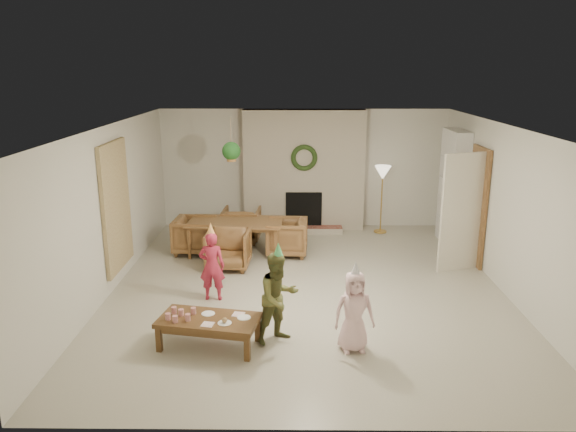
{
  "coord_description": "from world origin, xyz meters",
  "views": [
    {
      "loc": [
        -0.21,
        -8.01,
        3.34
      ],
      "look_at": [
        -0.3,
        0.4,
        1.05
      ],
      "focal_mm": 34.3,
      "sensor_mm": 36.0,
      "label": 1
    }
  ],
  "objects_px": {
    "dining_table": "(235,238)",
    "coffee_table_top": "(209,320)",
    "dining_chair_far": "(241,225)",
    "dining_chair_left": "(195,235)",
    "child_plaid": "(278,298)",
    "dining_chair_right": "(287,237)",
    "dining_chair_near": "(228,249)",
    "child_red": "(212,266)",
    "child_pink": "(354,311)"
  },
  "relations": [
    {
      "from": "dining_table",
      "to": "dining_chair_far",
      "type": "height_order",
      "value": "dining_chair_far"
    },
    {
      "from": "dining_table",
      "to": "dining_chair_far",
      "type": "relative_size",
      "value": 2.34
    },
    {
      "from": "dining_chair_near",
      "to": "child_plaid",
      "type": "relative_size",
      "value": 0.63
    },
    {
      "from": "dining_chair_near",
      "to": "dining_chair_right",
      "type": "relative_size",
      "value": 1.0
    },
    {
      "from": "dining_chair_far",
      "to": "child_red",
      "type": "height_order",
      "value": "child_red"
    },
    {
      "from": "child_red",
      "to": "dining_table",
      "type": "bearing_deg",
      "value": -91.62
    },
    {
      "from": "dining_chair_far",
      "to": "coffee_table_top",
      "type": "distance_m",
      "value": 4.25
    },
    {
      "from": "coffee_table_top",
      "to": "child_red",
      "type": "height_order",
      "value": "child_red"
    },
    {
      "from": "child_red",
      "to": "child_plaid",
      "type": "relative_size",
      "value": 0.9
    },
    {
      "from": "dining_chair_far",
      "to": "dining_chair_left",
      "type": "relative_size",
      "value": 1.0
    },
    {
      "from": "dining_chair_near",
      "to": "child_red",
      "type": "distance_m",
      "value": 1.34
    },
    {
      "from": "dining_table",
      "to": "coffee_table_top",
      "type": "xyz_separation_m",
      "value": [
        0.03,
        -3.49,
        0.04
      ]
    },
    {
      "from": "dining_chair_near",
      "to": "dining_chair_far",
      "type": "height_order",
      "value": "same"
    },
    {
      "from": "dining_table",
      "to": "dining_chair_right",
      "type": "bearing_deg",
      "value": -0.0
    },
    {
      "from": "dining_chair_right",
      "to": "dining_chair_left",
      "type": "bearing_deg",
      "value": -90.0
    },
    {
      "from": "dining_chair_near",
      "to": "child_pink",
      "type": "distance_m",
      "value": 3.36
    },
    {
      "from": "child_plaid",
      "to": "dining_chair_right",
      "type": "bearing_deg",
      "value": 53.51
    },
    {
      "from": "dining_chair_near",
      "to": "child_plaid",
      "type": "bearing_deg",
      "value": -67.12
    },
    {
      "from": "dining_table",
      "to": "dining_chair_left",
      "type": "bearing_deg",
      "value": 180.0
    },
    {
      "from": "dining_chair_near",
      "to": "child_plaid",
      "type": "distance_m",
      "value": 2.76
    },
    {
      "from": "dining_table",
      "to": "dining_chair_far",
      "type": "bearing_deg",
      "value": 90.0
    },
    {
      "from": "dining_table",
      "to": "child_plaid",
      "type": "height_order",
      "value": "child_plaid"
    },
    {
      "from": "coffee_table_top",
      "to": "dining_chair_far",
      "type": "bearing_deg",
      "value": 100.79
    },
    {
      "from": "dining_table",
      "to": "coffee_table_top",
      "type": "bearing_deg",
      "value": -86.26
    },
    {
      "from": "dining_chair_left",
      "to": "child_red",
      "type": "distance_m",
      "value": 2.22
    },
    {
      "from": "coffee_table_top",
      "to": "child_red",
      "type": "bearing_deg",
      "value": 107.31
    },
    {
      "from": "dining_chair_near",
      "to": "dining_chair_right",
      "type": "distance_m",
      "value": 1.21
    },
    {
      "from": "dining_chair_near",
      "to": "coffee_table_top",
      "type": "distance_m",
      "value": 2.74
    },
    {
      "from": "dining_chair_near",
      "to": "child_pink",
      "type": "xyz_separation_m",
      "value": [
        1.84,
        -2.81,
        0.17
      ]
    },
    {
      "from": "dining_chair_left",
      "to": "dining_chair_near",
      "type": "bearing_deg",
      "value": -135.0
    },
    {
      "from": "dining_chair_far",
      "to": "child_plaid",
      "type": "distance_m",
      "value": 4.19
    },
    {
      "from": "dining_table",
      "to": "dining_chair_right",
      "type": "xyz_separation_m",
      "value": [
        0.94,
        -0.05,
        0.03
      ]
    },
    {
      "from": "dining_table",
      "to": "dining_chair_left",
      "type": "xyz_separation_m",
      "value": [
        -0.75,
        0.04,
        0.03
      ]
    },
    {
      "from": "child_pink",
      "to": "dining_chair_right",
      "type": "bearing_deg",
      "value": 96.11
    },
    {
      "from": "coffee_table_top",
      "to": "child_pink",
      "type": "bearing_deg",
      "value": 8.59
    },
    {
      "from": "child_red",
      "to": "child_pink",
      "type": "relative_size",
      "value": 1.03
    },
    {
      "from": "dining_table",
      "to": "child_pink",
      "type": "bearing_deg",
      "value": -60.06
    },
    {
      "from": "dining_chair_left",
      "to": "child_red",
      "type": "height_order",
      "value": "child_red"
    },
    {
      "from": "dining_table",
      "to": "child_red",
      "type": "distance_m",
      "value": 2.09
    },
    {
      "from": "dining_table",
      "to": "dining_chair_right",
      "type": "height_order",
      "value": "dining_chair_right"
    },
    {
      "from": "dining_chair_right",
      "to": "dining_table",
      "type": "bearing_deg",
      "value": -90.0
    },
    {
      "from": "dining_chair_near",
      "to": "coffee_table_top",
      "type": "relative_size",
      "value": 0.6
    },
    {
      "from": "coffee_table_top",
      "to": "dining_chair_right",
      "type": "bearing_deg",
      "value": 86.1
    },
    {
      "from": "coffee_table_top",
      "to": "dining_table",
      "type": "bearing_deg",
      "value": 101.46
    },
    {
      "from": "dining_chair_far",
      "to": "child_pink",
      "type": "relative_size",
      "value": 0.73
    },
    {
      "from": "child_red",
      "to": "dining_chair_near",
      "type": "bearing_deg",
      "value": -91.78
    },
    {
      "from": "dining_table",
      "to": "dining_chair_far",
      "type": "xyz_separation_m",
      "value": [
        0.04,
        0.75,
        0.03
      ]
    },
    {
      "from": "dining_chair_far",
      "to": "dining_chair_right",
      "type": "bearing_deg",
      "value": 141.34
    },
    {
      "from": "dining_table",
      "to": "dining_chair_far",
      "type": "distance_m",
      "value": 0.76
    },
    {
      "from": "dining_table",
      "to": "child_red",
      "type": "relative_size",
      "value": 1.65
    }
  ]
}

